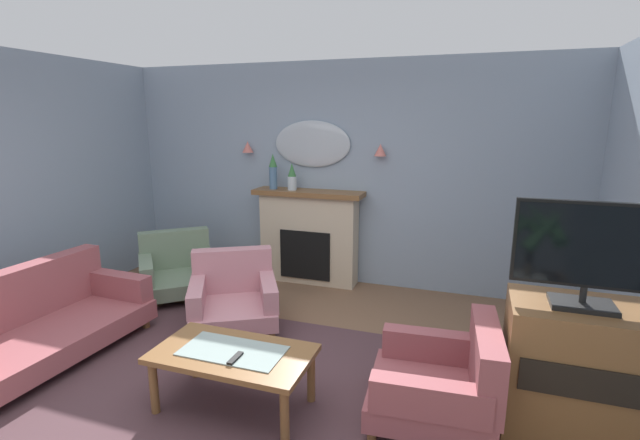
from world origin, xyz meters
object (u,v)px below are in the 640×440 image
object	(u,v)px
armchair_beside_couch	(233,295)
armchair_near_fireplace	(178,269)
armchair_by_coffee_table	(445,380)
tv_cabinet	(572,372)
tv_remote	(235,359)
wall_sconce_right	(380,150)
mantel_vase_right	(292,177)
mantel_vase_left	(273,171)
wall_sconce_left	(248,147)
floral_couch	(37,323)
fireplace	(309,237)
wall_mirror	(312,144)
coffee_table	(233,359)
tv_flatscreen	(589,252)

from	to	relation	value
armchair_beside_couch	armchair_near_fireplace	distance (m)	1.13
armchair_by_coffee_table	tv_cabinet	distance (m)	0.78
armchair_beside_couch	tv_cabinet	bearing A→B (deg)	-14.64
tv_remote	wall_sconce_right	bearing A→B (deg)	82.17
mantel_vase_right	armchair_beside_couch	world-z (taller)	mantel_vase_right
mantel_vase_left	armchair_beside_couch	distance (m)	1.74
mantel_vase_right	armchair_beside_couch	xyz separation A→B (m)	(-0.08, -1.36, -1.01)
mantel_vase_left	wall_sconce_right	world-z (taller)	wall_sconce_right
armchair_by_coffee_table	wall_sconce_right	bearing A→B (deg)	112.18
wall_sconce_left	wall_sconce_right	world-z (taller)	same
tv_remote	mantel_vase_left	bearing A→B (deg)	109.14
floral_couch	wall_sconce_left	bearing A→B (deg)	75.10
fireplace	mantel_vase_left	world-z (taller)	mantel_vase_left
wall_mirror	wall_sconce_left	size ratio (longest dim) A/B	6.86
armchair_by_coffee_table	fireplace	bearing A→B (deg)	128.75
wall_mirror	wall_sconce_right	xyz separation A→B (m)	(0.85, -0.05, -0.05)
mantel_vase_right	coffee_table	bearing A→B (deg)	-76.90
tv_cabinet	mantel_vase_left	bearing A→B (deg)	145.14
mantel_vase_right	armchair_by_coffee_table	xyz separation A→B (m)	(2.00, -2.22, -1.01)
mantel_vase_left	tv_remote	world-z (taller)	mantel_vase_left
mantel_vase_left	armchair_near_fireplace	world-z (taller)	mantel_vase_left
floral_couch	tv_remote	bearing A→B (deg)	-4.98
fireplace	mantel_vase_right	world-z (taller)	mantel_vase_right
floral_couch	armchair_beside_couch	xyz separation A→B (m)	(1.26, 1.12, -0.01)
tv_remote	armchair_beside_couch	world-z (taller)	armchair_beside_couch
mantel_vase_left	floral_couch	bearing A→B (deg)	-113.78
fireplace	wall_sconce_right	distance (m)	1.38
armchair_near_fireplace	wall_mirror	bearing A→B (deg)	38.26
mantel_vase_right	wall_sconce_left	distance (m)	0.75
wall_sconce_left	coffee_table	xyz separation A→B (m)	(1.24, -2.67, -1.28)
tv_flatscreen	coffee_table	bearing A→B (deg)	-168.80
coffee_table	tv_flatscreen	bearing A→B (deg)	11.20
armchair_beside_couch	armchair_near_fireplace	xyz separation A→B (m)	(-1.02, 0.50, 0.00)
wall_mirror	tv_flatscreen	bearing A→B (deg)	-41.77
fireplace	tv_remote	world-z (taller)	fireplace
mantel_vase_left	armchair_beside_couch	bearing A→B (deg)	-83.00
armchair_beside_couch	floral_couch	bearing A→B (deg)	-138.33
tv_flatscreen	mantel_vase_right	bearing A→B (deg)	142.51
wall_sconce_right	mantel_vase_right	bearing A→B (deg)	-173.48
wall_sconce_left	fireplace	bearing A→B (deg)	-6.16
armchair_beside_couch	mantel_vase_left	bearing A→B (deg)	97.00
armchair_beside_couch	tv_flatscreen	size ratio (longest dim) A/B	1.32
wall_sconce_right	tv_flatscreen	world-z (taller)	wall_sconce_right
tv_remote	tv_cabinet	bearing A→B (deg)	14.71
mantel_vase_right	mantel_vase_left	bearing A→B (deg)	180.00
mantel_vase_right	tv_remote	size ratio (longest dim) A/B	2.04
wall_mirror	wall_sconce_right	distance (m)	0.85
tv_remote	armchair_by_coffee_table	size ratio (longest dim) A/B	0.18
wall_sconce_right	tv_cabinet	xyz separation A→B (m)	(1.71, -2.22, -1.21)
tv_remote	armchair_by_coffee_table	world-z (taller)	armchair_by_coffee_table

